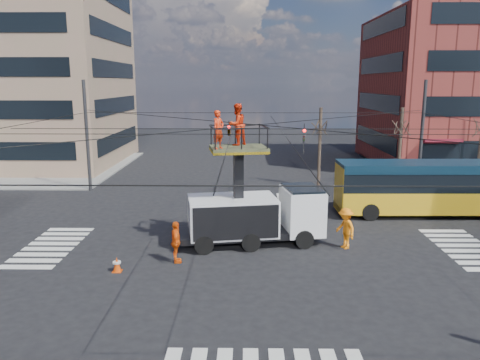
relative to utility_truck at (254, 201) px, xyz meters
name	(u,v)px	position (x,y,z in m)	size (l,w,h in m)	color
ground	(257,247)	(0.11, -0.67, -2.16)	(120.00, 120.00, 0.00)	black
sidewalk_nw	(26,168)	(-20.89, 20.33, -2.10)	(18.00, 18.00, 0.12)	slate
crosswalks	(257,247)	(0.11, -0.67, -2.15)	(22.40, 22.40, 0.02)	silver
building_tower	(15,3)	(-21.86, 23.31, 12.85)	(18.06, 16.06, 30.00)	#9C7663
overhead_network	(256,158)	(0.04, -0.27, 2.13)	(24.24, 24.24, 8.00)	#2D2D30
tree_a	(320,126)	(5.11, 12.83, 2.47)	(2.00, 2.00, 6.00)	#382B21
tree_b	(401,126)	(11.11, 12.83, 2.47)	(2.00, 2.00, 6.00)	#382B21
utility_truck	(254,201)	(0.00, 0.00, 0.00)	(7.29, 3.58, 6.82)	black
city_bus	(429,187)	(10.50, 5.16, -0.44)	(10.89, 2.78, 3.20)	gold
traffic_cone	(117,264)	(-5.83, -3.71, -1.84)	(0.36, 0.36, 0.64)	#D24108
worker_ground	(176,242)	(-3.48, -2.65, -1.22)	(1.10, 0.46, 1.87)	#F55A0F
flagger	(345,228)	(4.33, -0.72, -1.16)	(1.28, 0.74, 1.99)	orange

